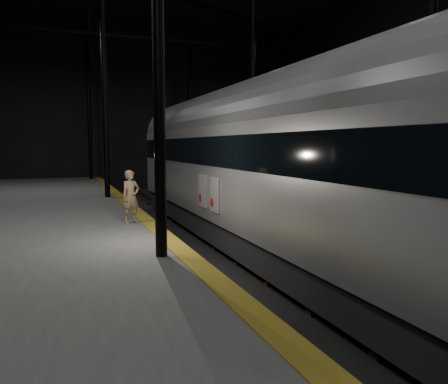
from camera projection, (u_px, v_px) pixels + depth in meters
ground at (246, 247)px, 14.97m from camera, size 44.00×44.00×0.00m
platform_left at (2, 251)px, 12.31m from camera, size 9.00×43.80×1.00m
platform_right at (417, 220)px, 17.53m from camera, size 9.00×43.80×1.00m
tactile_strip at (151, 224)px, 13.74m from camera, size 0.50×43.80×0.01m
track at (246, 245)px, 14.97m from camera, size 2.40×43.00×0.24m
train at (247, 159)px, 14.63m from camera, size 3.03×20.22×5.41m
woman at (131, 197)px, 13.89m from camera, size 0.73×0.61×1.69m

